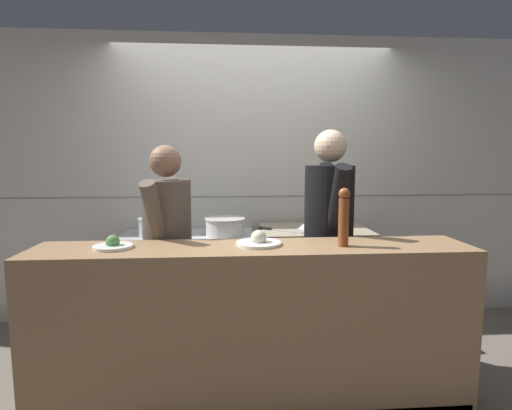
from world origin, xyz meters
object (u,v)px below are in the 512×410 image
oven_range (188,286)px  stock_pot (153,226)px  chef_sous (328,237)px  plated_dish_main (113,245)px  chef_head_cook (168,250)px  sauce_pot (225,226)px  pepper_mill (344,216)px  plated_dish_appetiser (259,241)px  chefs_knife (277,230)px  mixing_bowl_steel (309,224)px

oven_range → stock_pot: 0.58m
oven_range → chef_sous: bearing=-28.0°
stock_pot → plated_dish_main: (-0.04, -1.03, 0.08)m
stock_pot → chef_head_cook: (0.21, -0.62, -0.06)m
oven_range → sauce_pot: sauce_pot is taller
stock_pot → chef_sous: bearing=-22.7°
oven_range → pepper_mill: 1.65m
sauce_pot → plated_dish_appetiser: plated_dish_appetiser is taller
chefs_knife → pepper_mill: 1.07m
chef_head_cook → pepper_mill: bearing=-9.8°
stock_pot → pepper_mill: 1.69m
pepper_mill → chef_head_cook: size_ratio=0.21×
sauce_pot → chef_head_cook: size_ratio=0.21×
stock_pot → chef_sous: 1.44m
sauce_pot → stock_pot: bearing=178.7°
mixing_bowl_steel → plated_dish_main: bearing=-142.4°
mixing_bowl_steel → chef_sous: chef_sous is taller
stock_pot → chef_head_cook: size_ratio=0.15×
oven_range → mixing_bowl_steel: 1.16m
mixing_bowl_steel → chef_head_cook: (-1.10, -0.63, -0.06)m
chefs_knife → plated_dish_appetiser: 0.96m
plated_dish_main → pepper_mill: pepper_mill is taller
sauce_pot → chef_head_cook: bearing=-122.5°
plated_dish_main → chef_head_cook: chef_head_cook is taller
chefs_knife → chef_sous: 0.57m
pepper_mill → oven_range: bearing=132.9°
sauce_pot → pepper_mill: size_ratio=0.99×
stock_pot → plated_dish_main: size_ratio=1.09×
sauce_pot → pepper_mill: bearing=-57.3°
stock_pot → chefs_knife: (1.02, -0.08, -0.03)m
oven_range → sauce_pot: 0.60m
stock_pot → sauce_pot: size_ratio=0.71×
mixing_bowl_steel → plated_dish_main: 1.70m
chefs_knife → plated_dish_appetiser: bearing=-103.7°
chefs_knife → pepper_mill: size_ratio=1.01×
stock_pot → sauce_pot: (0.59, -0.01, -0.00)m
mixing_bowl_steel → sauce_pot: bearing=-178.2°
chefs_knife → plated_dish_main: (-1.06, -0.95, 0.11)m
chefs_knife → chef_sous: chef_sous is taller
stock_pot → plated_dish_main: bearing=-92.1°
pepper_mill → chef_sous: bearing=84.5°
oven_range → pepper_mill: pepper_mill is taller
mixing_bowl_steel → plated_dish_main: plated_dish_main is taller
sauce_pot → mixing_bowl_steel: sauce_pot is taller
stock_pot → mixing_bowl_steel: bearing=0.4°
chef_head_cook → chef_sous: bearing=16.6°
chefs_knife → sauce_pot: bearing=171.6°
chefs_knife → chef_sous: size_ratio=0.20×
sauce_pot → chefs_knife: size_ratio=0.98×
sauce_pot → plated_dish_main: plated_dish_main is taller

